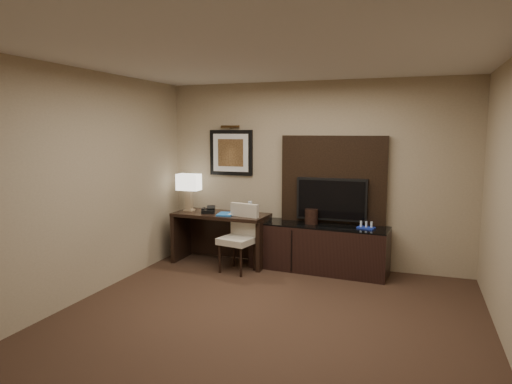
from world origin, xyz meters
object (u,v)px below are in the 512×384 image
at_px(desk_chair, 237,240).
at_px(table_lamp, 189,194).
at_px(credenza, 318,248).
at_px(ice_bucket, 311,216).
at_px(water_bottle, 250,208).
at_px(desk_phone, 208,210).
at_px(tv, 332,199).
at_px(minibar_tray, 366,226).
at_px(desk, 221,238).

relative_size(desk_chair, table_lamp, 1.78).
xyz_separation_m(credenza, ice_bucket, (-0.11, 0.03, 0.44)).
bearing_deg(credenza, desk_chair, -154.05).
bearing_deg(water_bottle, ice_bucket, 3.09).
height_order(desk_phone, ice_bucket, ice_bucket).
relative_size(tv, desk_chair, 1.08).
xyz_separation_m(credenza, water_bottle, (-1.03, -0.02, 0.52)).
xyz_separation_m(tv, water_bottle, (-1.18, -0.16, -0.16)).
bearing_deg(minibar_tray, table_lamp, -179.68).
xyz_separation_m(desk_phone, ice_bucket, (1.53, 0.18, -0.03)).
bearing_deg(ice_bucket, water_bottle, -176.91).
distance_m(desk_chair, minibar_tray, 1.79).
bearing_deg(ice_bucket, desk_phone, -173.19).
height_order(table_lamp, minibar_tray, table_lamp).
distance_m(tv, ice_bucket, 0.38).
height_order(credenza, table_lamp, table_lamp).
relative_size(credenza, ice_bucket, 9.18).
distance_m(credenza, ice_bucket, 0.46).
xyz_separation_m(desk_chair, minibar_tray, (1.73, 0.40, 0.25)).
relative_size(tv, minibar_tray, 4.40).
height_order(desk_chair, minibar_tray, desk_chair).
relative_size(desk_phone, ice_bucket, 0.90).
distance_m(tv, desk_chair, 1.46).
bearing_deg(desk_chair, tv, 36.98).
relative_size(table_lamp, water_bottle, 2.71).
xyz_separation_m(water_bottle, ice_bucket, (0.91, 0.05, -0.08)).
bearing_deg(desk_phone, desk_chair, -44.44).
relative_size(desk_phone, minibar_tray, 0.84).
distance_m(desk, desk_chair, 0.52).
xyz_separation_m(tv, desk_chair, (-1.22, -0.57, -0.56)).
bearing_deg(ice_bucket, table_lamp, -177.44).
relative_size(desk_chair, desk_phone, 4.87).
xyz_separation_m(desk, desk_phone, (-0.19, -0.05, 0.43)).
bearing_deg(desk_chair, table_lamp, 169.98).
height_order(credenza, desk_phone, desk_phone).
relative_size(water_bottle, ice_bucket, 0.91).
bearing_deg(desk, water_bottle, 13.98).
bearing_deg(desk_chair, ice_bucket, 37.85).
height_order(desk_chair, desk_phone, desk_chair).
distance_m(tv, desk_phone, 1.84).
xyz_separation_m(desk, tv, (1.62, 0.24, 0.64)).
bearing_deg(desk, minibar_tray, 4.77).
bearing_deg(credenza, table_lamp, -174.61).
xyz_separation_m(table_lamp, minibar_tray, (2.68, 0.01, -0.31)).
xyz_separation_m(tv, table_lamp, (-2.17, -0.19, 0.00)).
xyz_separation_m(desk_phone, minibar_tray, (2.31, 0.11, -0.10)).
bearing_deg(table_lamp, credenza, 1.48).
height_order(desk_chair, ice_bucket, desk_chair).
bearing_deg(desk_chair, credenza, 33.88).
relative_size(credenza, tv, 1.94).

